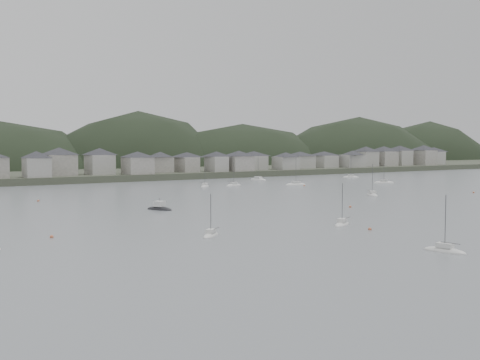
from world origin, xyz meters
TOP-DOWN VIEW (x-y plane):
  - ground at (0.00, 0.00)m, footprint 900.00×900.00m
  - far_shore_land at (0.00, 295.00)m, footprint 900.00×250.00m
  - forested_ridge at (4.83, 269.40)m, footprint 851.55×103.94m
  - waterfront_town at (50.59, 183.34)m, footprint 451.48×28.46m
  - sailboat_lead at (58.19, 150.00)m, footprint 4.89×10.12m
  - moored_fleet at (-8.53, 64.86)m, footprint 226.48×171.22m
  - motor_launch_far at (-31.97, 63.66)m, footprint 5.91×8.15m
  - mooring_buoys at (-2.79, 57.38)m, footprint 148.98×109.92m

SIDE VIEW (x-z plane):
  - forested_ridge at x=4.83m, z-range -62.57..40.00m
  - ground at x=0.00m, z-range 0.00..0.00m
  - mooring_buoys at x=-2.79m, z-range -0.20..0.50m
  - sailboat_lead at x=58.19m, z-range -6.46..6.80m
  - moored_fleet at x=-8.53m, z-range -6.34..6.69m
  - motor_launch_far at x=-31.97m, z-range -1.63..2.22m
  - far_shore_land at x=0.00m, z-range 0.00..3.00m
  - waterfront_town at x=50.59m, z-range 2.20..15.12m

